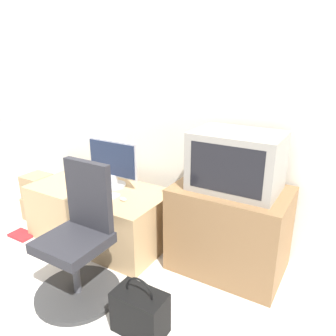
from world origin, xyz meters
TOP-DOWN VIEW (x-y plane):
  - ground_plane at (0.00, 0.00)m, footprint 12.00×12.00m
  - wall_back at (0.00, 1.32)m, footprint 4.40×0.05m
  - desk at (-0.19, 0.82)m, footprint 1.20×0.63m
  - side_stand at (0.92, 1.00)m, footprint 0.82×0.55m
  - main_monitor at (-0.11, 0.93)m, footprint 0.49×0.21m
  - keyboard at (-0.12, 0.74)m, footprint 0.36×0.11m
  - mouse at (0.14, 0.73)m, footprint 0.06×0.03m
  - crt_tv at (0.94, 1.01)m, footprint 0.60×0.43m
  - office_chair at (0.16, 0.23)m, footprint 0.57×0.57m
  - cardboard_box_lower at (-0.98, 0.80)m, footprint 0.26×0.26m
  - cardboard_box_upper at (-0.98, 0.80)m, footprint 0.24×0.23m
  - handbag at (0.71, 0.14)m, footprint 0.31×0.18m
  - book at (-0.84, 0.47)m, footprint 0.22×0.14m

SIDE VIEW (x-z plane):
  - ground_plane at x=0.00m, z-range 0.00..0.00m
  - book at x=-0.84m, z-range 0.00..0.02m
  - cardboard_box_lower at x=-0.98m, z-range 0.00..0.22m
  - handbag at x=0.71m, z-range -0.05..0.33m
  - desk at x=-0.19m, z-range 0.00..0.48m
  - side_stand at x=0.92m, z-range 0.00..0.66m
  - cardboard_box_upper at x=-0.98m, z-range 0.22..0.45m
  - office_chair at x=0.16m, z-range -0.11..0.81m
  - keyboard at x=-0.12m, z-range 0.48..0.49m
  - mouse at x=0.14m, z-range 0.48..0.51m
  - main_monitor at x=-0.11m, z-range 0.48..0.89m
  - crt_tv at x=0.94m, z-range 0.66..1.07m
  - wall_back at x=0.00m, z-range 0.00..2.60m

